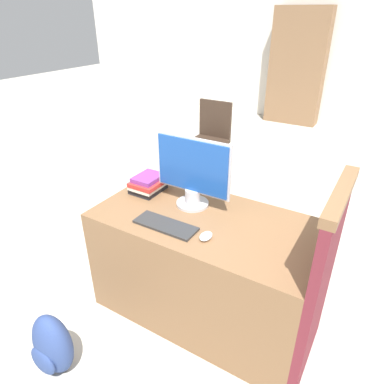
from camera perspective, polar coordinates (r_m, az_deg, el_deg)
The scene contains 11 objects.
ground_plane at distance 2.44m, azimuth -2.69°, elevation -24.10°, with size 20.00×20.00×0.00m, color #BCB7A8.
wall_back at distance 6.90m, azimuth 25.57°, elevation 21.20°, with size 12.00×0.06×2.80m.
desk at distance 2.38m, azimuth 2.17°, elevation -12.25°, with size 1.42×0.75×0.77m.
carrel_divider at distance 2.02m, azimuth 20.50°, elevation -14.64°, with size 0.07×0.61×1.20m.
monitor at distance 2.19m, azimuth 0.12°, elevation 3.17°, with size 0.53×0.22×0.47m.
keyboard at distance 2.08m, azimuth -4.43°, elevation -5.53°, with size 0.40×0.14×0.02m.
mouse at distance 1.96m, azimuth 2.33°, elevation -7.37°, with size 0.07×0.10×0.03m.
book_stack at distance 2.46m, azimuth -7.23°, elevation 1.39°, with size 0.21×0.27×0.12m.
backpack at distance 2.31m, azimuth -22.29°, elevation -22.62°, with size 0.27×0.20×0.43m.
far_chair at distance 4.40m, azimuth 3.10°, elevation 9.47°, with size 0.44×0.44×0.94m.
bookshelf_far at distance 6.87m, azimuth 17.09°, elevation 19.19°, with size 0.97×0.32×2.01m.
Camera 1 is at (0.86, -1.23, 1.92)m, focal length 32.00 mm.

